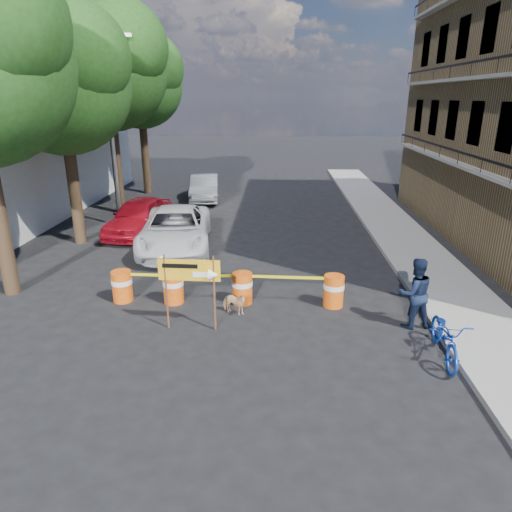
# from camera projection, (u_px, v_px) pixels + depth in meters

# --- Properties ---
(ground) EXTENTS (120.00, 120.00, 0.00)m
(ground) POSITION_uv_depth(u_px,v_px,m) (234.00, 330.00, 11.45)
(ground) COLOR black
(ground) RESTS_ON ground
(sidewalk_east) EXTENTS (2.40, 40.00, 0.15)m
(sidewalk_east) POSITION_uv_depth(u_px,v_px,m) (416.00, 253.00, 16.81)
(sidewalk_east) COLOR gray
(sidewalk_east) RESTS_ON ground
(tree_mid_a) EXTENTS (5.25, 5.00, 8.68)m
(tree_mid_a) POSITION_uv_depth(u_px,v_px,m) (62.00, 83.00, 16.35)
(tree_mid_a) COLOR #332316
(tree_mid_a) RESTS_ON ground
(tree_mid_b) EXTENTS (5.67, 5.40, 9.62)m
(tree_mid_b) POSITION_uv_depth(u_px,v_px,m) (109.00, 69.00, 20.83)
(tree_mid_b) COLOR #332316
(tree_mid_b) RESTS_ON ground
(tree_far) EXTENTS (5.04, 4.80, 8.84)m
(tree_far) POSITION_uv_depth(u_px,v_px,m) (141.00, 84.00, 25.71)
(tree_far) COLOR #332316
(tree_far) RESTS_ON ground
(streetlamp) EXTENTS (1.25, 0.18, 8.00)m
(streetlamp) POSITION_uv_depth(u_px,v_px,m) (113.00, 126.00, 19.21)
(streetlamp) COLOR gray
(streetlamp) RESTS_ON ground
(barrel_far_left) EXTENTS (0.58, 0.58, 0.90)m
(barrel_far_left) POSITION_uv_depth(u_px,v_px,m) (122.00, 285.00, 12.94)
(barrel_far_left) COLOR #CF440C
(barrel_far_left) RESTS_ON ground
(barrel_mid_left) EXTENTS (0.58, 0.58, 0.90)m
(barrel_mid_left) POSITION_uv_depth(u_px,v_px,m) (173.00, 287.00, 12.84)
(barrel_mid_left) COLOR #CF440C
(barrel_mid_left) RESTS_ON ground
(barrel_mid_right) EXTENTS (0.58, 0.58, 0.90)m
(barrel_mid_right) POSITION_uv_depth(u_px,v_px,m) (242.00, 287.00, 12.81)
(barrel_mid_right) COLOR #CF440C
(barrel_mid_right) RESTS_ON ground
(barrel_far_right) EXTENTS (0.58, 0.58, 0.90)m
(barrel_far_right) POSITION_uv_depth(u_px,v_px,m) (334.00, 290.00, 12.62)
(barrel_far_right) COLOR #CF440C
(barrel_far_right) RESTS_ON ground
(detour_sign) EXTENTS (1.53, 0.29, 1.96)m
(detour_sign) POSITION_uv_depth(u_px,v_px,m) (198.00, 276.00, 11.03)
(detour_sign) COLOR #592D19
(detour_sign) RESTS_ON ground
(pedestrian) EXTENTS (1.01, 0.85, 1.84)m
(pedestrian) POSITION_uv_depth(u_px,v_px,m) (415.00, 293.00, 11.34)
(pedestrian) COLOR #101A32
(pedestrian) RESTS_ON ground
(bicycle) EXTENTS (0.79, 1.12, 2.03)m
(bicycle) POSITION_uv_depth(u_px,v_px,m) (448.00, 317.00, 9.90)
(bicycle) COLOR #163FB3
(bicycle) RESTS_ON ground
(dog) EXTENTS (0.83, 0.62, 0.64)m
(dog) POSITION_uv_depth(u_px,v_px,m) (234.00, 303.00, 12.19)
(dog) COLOR #DBAF7D
(dog) RESTS_ON ground
(suv_white) EXTENTS (3.22, 5.80, 1.54)m
(suv_white) POSITION_uv_depth(u_px,v_px,m) (176.00, 229.00, 17.36)
(suv_white) COLOR silver
(suv_white) RESTS_ON ground
(sedan_red) EXTENTS (2.32, 4.64, 1.52)m
(sedan_red) POSITION_uv_depth(u_px,v_px,m) (139.00, 216.00, 19.28)
(sedan_red) COLOR #A40D1C
(sedan_red) RESTS_ON ground
(sedan_silver) EXTENTS (1.96, 4.41, 1.41)m
(sedan_silver) POSITION_uv_depth(u_px,v_px,m) (204.00, 188.00, 25.61)
(sedan_silver) COLOR #B4B7BB
(sedan_silver) RESTS_ON ground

